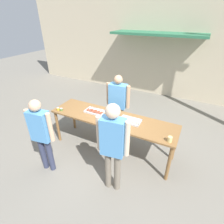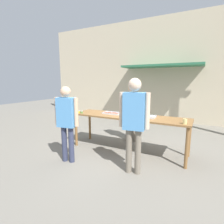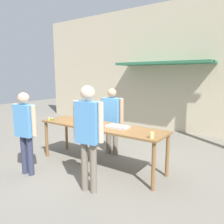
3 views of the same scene
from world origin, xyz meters
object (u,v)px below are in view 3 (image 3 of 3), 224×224
at_px(person_customer_holding_hotdog, 25,126).
at_px(condiment_jar_ketchup, 52,119).
at_px(food_tray_buns, 118,127).
at_px(person_server_behind_table, 112,116).
at_px(person_customer_with_cup, 88,129).
at_px(condiment_jar_mustard, 49,119).
at_px(beer_cup, 152,135).
at_px(food_tray_sausages, 85,122).

bearing_deg(person_customer_holding_hotdog, condiment_jar_ketchup, -80.48).
bearing_deg(person_customer_holding_hotdog, food_tray_buns, -147.28).
distance_m(person_server_behind_table, person_customer_with_cup, 1.88).
bearing_deg(condiment_jar_ketchup, condiment_jar_mustard, -173.98).
relative_size(condiment_jar_mustard, beer_cup, 0.62).
bearing_deg(food_tray_buns, beer_cup, -18.90).
xyz_separation_m(food_tray_sausages, food_tray_buns, (0.93, -0.00, 0.00)).
height_order(beer_cup, person_customer_holding_hotdog, person_customer_holding_hotdog).
xyz_separation_m(food_tray_buns, condiment_jar_ketchup, (-1.70, -0.31, 0.01)).
height_order(food_tray_sausages, person_customer_with_cup, person_customer_with_cup).
relative_size(food_tray_buns, person_customer_holding_hotdog, 0.28).
height_order(condiment_jar_ketchup, person_server_behind_table, person_server_behind_table).
distance_m(condiment_jar_mustard, person_customer_holding_hotdog, 1.00).
bearing_deg(person_customer_with_cup, food_tray_buns, -93.74).
xyz_separation_m(food_tray_buns, condiment_jar_mustard, (-1.79, -0.32, 0.01)).
bearing_deg(person_customer_holding_hotdog, food_tray_sausages, -119.40).
distance_m(food_tray_sausages, condiment_jar_mustard, 0.92).
bearing_deg(food_tray_buns, person_customer_holding_hotdog, -138.41).
distance_m(food_tray_buns, person_server_behind_table, 0.96).
distance_m(condiment_jar_mustard, person_customer_with_cup, 2.01).
distance_m(food_tray_sausages, food_tray_buns, 0.93).
relative_size(condiment_jar_ketchup, person_customer_with_cup, 0.04).
xyz_separation_m(person_server_behind_table, person_customer_with_cup, (0.72, -1.73, 0.12)).
bearing_deg(condiment_jar_mustard, food_tray_sausages, 20.32).
bearing_deg(beer_cup, food_tray_buns, 161.10).
bearing_deg(person_server_behind_table, food_tray_buns, -50.04).
relative_size(beer_cup, person_customer_holding_hotdog, 0.07).
distance_m(condiment_jar_mustard, person_server_behind_table, 1.54).
height_order(person_server_behind_table, person_customer_holding_hotdog, person_server_behind_table).
distance_m(person_server_behind_table, person_customer_holding_hotdog, 2.08).
relative_size(food_tray_sausages, food_tray_buns, 1.01).
bearing_deg(food_tray_sausages, beer_cup, -9.67).
bearing_deg(food_tray_sausages, person_customer_with_cup, -45.61).
xyz_separation_m(food_tray_sausages, condiment_jar_ketchup, (-0.77, -0.31, 0.02)).
xyz_separation_m(food_tray_sausages, person_customer_holding_hotdog, (-0.46, -1.24, 0.07)).
bearing_deg(food_tray_buns, person_server_behind_table, 132.31).
height_order(food_tray_sausages, condiment_jar_mustard, condiment_jar_mustard).
xyz_separation_m(food_tray_sausages, condiment_jar_mustard, (-0.87, -0.32, 0.02)).
relative_size(food_tray_buns, beer_cup, 4.23).
bearing_deg(condiment_jar_ketchup, person_server_behind_table, 44.02).
bearing_deg(condiment_jar_ketchup, person_customer_with_cup, -21.98).
xyz_separation_m(condiment_jar_mustard, person_customer_holding_hotdog, (0.40, -0.92, 0.05)).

